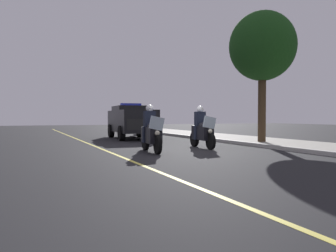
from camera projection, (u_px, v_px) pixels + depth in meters
ground_plane at (177, 150)px, 12.63m from camera, size 80.00×80.00×0.00m
curb_strip at (257, 145)px, 14.15m from camera, size 48.00×0.24×0.15m
sidewalk_strip at (291, 144)px, 14.91m from camera, size 48.00×3.60×0.10m
lane_stripe_center at (112, 153)px, 11.62m from camera, size 48.00×0.12×0.01m
police_motorcycle_lead_left at (151, 133)px, 11.97m from camera, size 2.14×0.61×1.72m
police_motorcycle_lead_right at (202, 131)px, 13.48m from camera, size 2.14×0.61×1.72m
police_suv at (131, 120)px, 19.34m from camera, size 5.02×2.35×2.05m
cyclist_background at (139, 123)px, 23.80m from camera, size 1.76×0.34×1.69m
tree_mid_block at (262, 47)px, 15.53m from camera, size 3.09×3.09×6.08m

